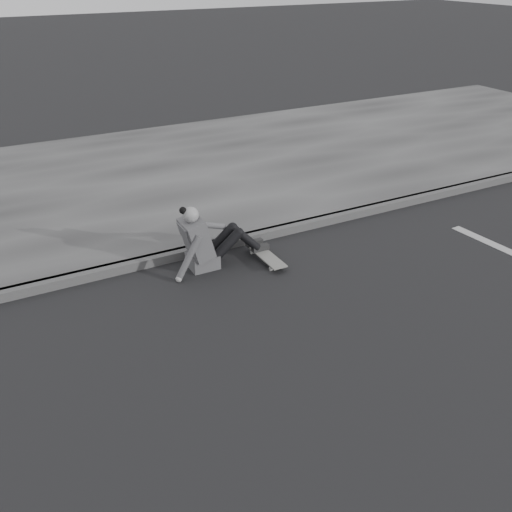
{
  "coord_description": "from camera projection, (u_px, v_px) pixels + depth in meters",
  "views": [
    {
      "loc": [
        -2.26,
        -3.83,
        3.57
      ],
      "look_at": [
        0.48,
        1.31,
        0.5
      ],
      "focal_mm": 40.0,
      "sensor_mm": 36.0,
      "label": 1
    }
  ],
  "objects": [
    {
      "name": "ground",
      "position": [
        275.0,
        367.0,
        5.6
      ],
      "size": [
        80.0,
        80.0,
        0.0
      ],
      "primitive_type": "plane",
      "color": "black",
      "rests_on": "ground"
    },
    {
      "name": "sidewalk",
      "position": [
        116.0,
        183.0,
        9.94
      ],
      "size": [
        24.0,
        6.0,
        0.12
      ],
      "primitive_type": "cube",
      "color": "#3C3C3C",
      "rests_on": "ground"
    },
    {
      "name": "seated_woman",
      "position": [
        207.0,
        241.0,
        7.26
      ],
      "size": [
        1.38,
        0.46,
        0.88
      ],
      "color": "#49494B",
      "rests_on": "ground"
    },
    {
      "name": "skateboard",
      "position": [
        266.0,
        256.0,
        7.51
      ],
      "size": [
        0.2,
        0.78,
        0.09
      ],
      "color": "#A5A5A0",
      "rests_on": "ground"
    },
    {
      "name": "curb",
      "position": [
        179.0,
        254.0,
        7.58
      ],
      "size": [
        24.0,
        0.16,
        0.12
      ],
      "primitive_type": "cube",
      "color": "#434343",
      "rests_on": "ground"
    }
  ]
}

